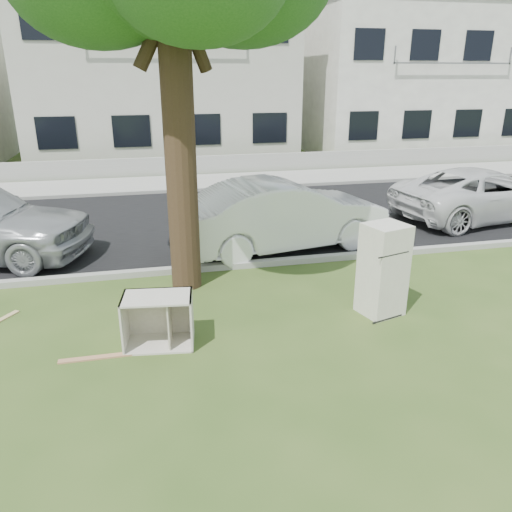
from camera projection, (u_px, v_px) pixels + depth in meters
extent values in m
plane|color=#324B1A|center=(224.00, 328.00, 7.74)|extent=(120.00, 120.00, 0.00)
cube|color=black|center=(187.00, 222.00, 13.23)|extent=(120.00, 7.00, 0.01)
cube|color=gray|center=(204.00, 271.00, 9.99)|extent=(120.00, 0.18, 0.12)
cube|color=gray|center=(177.00, 193.00, 16.48)|extent=(120.00, 0.18, 0.12)
cube|color=gray|center=(174.00, 183.00, 17.81)|extent=(120.00, 2.80, 0.01)
cube|color=gray|center=(171.00, 166.00, 19.16)|extent=(120.00, 0.15, 0.70)
cylinder|color=black|center=(180.00, 144.00, 8.41)|extent=(0.54, 0.54, 5.20)
cube|color=#B7B7A7|center=(160.00, 76.00, 22.52)|extent=(11.00, 8.00, 7.20)
cube|color=white|center=(402.00, 82.00, 25.10)|extent=(10.00, 8.00, 6.60)
cube|color=#595451|center=(409.00, 6.00, 23.91)|extent=(10.20, 8.16, 0.24)
cube|color=beige|center=(383.00, 270.00, 8.00)|extent=(0.76, 0.73, 1.51)
cube|color=beige|center=(158.00, 320.00, 7.16)|extent=(1.05, 0.73, 0.77)
cube|color=#AB7752|center=(104.00, 357.00, 6.94)|extent=(1.21, 0.10, 0.02)
imported|color=white|center=(284.00, 215.00, 11.01)|extent=(4.92, 2.48, 1.55)
imported|color=silver|center=(482.00, 194.00, 13.34)|extent=(5.18, 2.98, 1.36)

